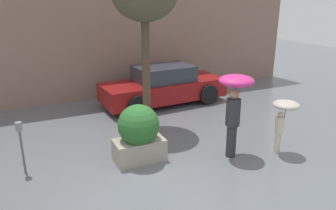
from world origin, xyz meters
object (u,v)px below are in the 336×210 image
(parked_car_near, at_px, (164,86))
(planter_box, at_px, (139,133))
(person_adult, at_px, (235,98))
(parking_meter, at_px, (20,137))
(person_child, at_px, (284,112))

(parked_car_near, bearing_deg, planter_box, 144.71)
(parked_car_near, bearing_deg, person_adult, 174.43)
(planter_box, relative_size, parking_meter, 1.15)
(planter_box, height_order, person_child, planter_box)
(parking_meter, bearing_deg, person_adult, -14.28)
(person_child, height_order, parking_meter, person_child)
(person_child, distance_m, parked_car_near, 4.97)
(planter_box, bearing_deg, person_adult, -17.59)
(person_child, bearing_deg, parking_meter, -151.92)
(parked_car_near, xyz_separation_m, parking_meter, (-4.83, -3.24, 0.22))
(planter_box, bearing_deg, person_child, -18.15)
(person_child, relative_size, parked_car_near, 0.30)
(person_child, bearing_deg, planter_box, -154.78)
(planter_box, height_order, person_adult, person_adult)
(person_child, bearing_deg, parked_car_near, 145.24)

